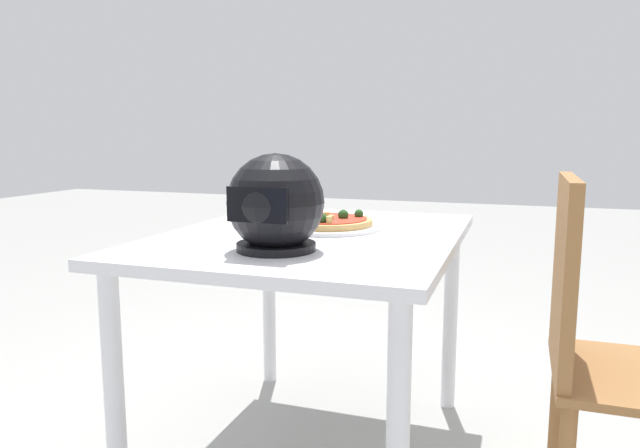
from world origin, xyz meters
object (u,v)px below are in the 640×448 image
at_px(pizza, 326,221).
at_px(chair_side, 604,346).
at_px(motorcycle_helmet, 275,205).
at_px(dining_table, 313,261).

bearing_deg(pizza, chair_side, 162.06).
xyz_separation_m(pizza, motorcycle_helmet, (0.01, 0.37, 0.09)).
xyz_separation_m(dining_table, pizza, (-0.01, -0.09, 0.11)).
relative_size(motorcycle_helmet, chair_side, 0.27).
distance_m(dining_table, chair_side, 0.80).
bearing_deg(motorcycle_helmet, pizza, -92.21).
distance_m(dining_table, pizza, 0.14).
bearing_deg(dining_table, pizza, -97.61).
bearing_deg(chair_side, pizza, -17.94).
relative_size(dining_table, motorcycle_helmet, 4.41).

